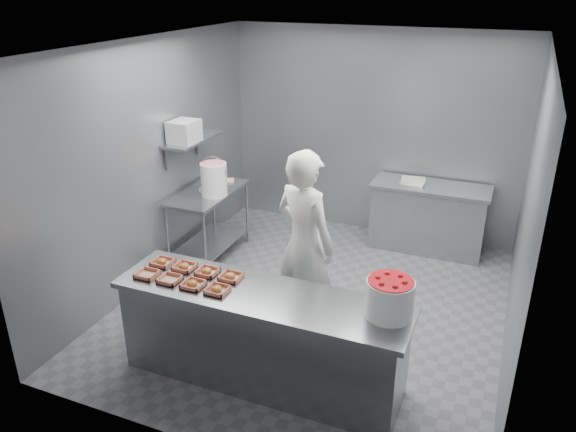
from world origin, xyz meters
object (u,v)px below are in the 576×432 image
object	(u,v)px
tray_4	(162,262)
tray_1	(170,279)
tray_3	(217,290)
tray_5	(184,267)
back_counter	(428,217)
glaze_bucket	(214,178)
tray_2	(193,284)
service_counter	(262,337)
tray_6	(207,271)
worker	(305,243)
strawberry_tub	(390,297)
tray_0	(147,274)
prep_table	(209,214)
appliance	(184,131)
tray_7	(231,277)

from	to	relation	value
tray_4	tray_1	bearing A→B (deg)	-45.08
tray_3	tray_5	world-z (taller)	same
tray_4	back_counter	bearing A→B (deg)	57.76
back_counter	tray_5	distance (m)	3.61
tray_3	tray_4	xyz separation A→B (m)	(-0.72, 0.24, 0.00)
back_counter	tray_3	world-z (taller)	tray_3
glaze_bucket	tray_1	bearing A→B (deg)	-71.28
tray_2	tray_4	world-z (taller)	same
service_counter	tray_1	distance (m)	0.96
service_counter	glaze_bucket	distance (m)	2.50
back_counter	tray_4	world-z (taller)	tray_4
tray_6	worker	xyz separation A→B (m)	(0.63, 0.81, 0.04)
tray_4	strawberry_tub	distance (m)	2.16
glaze_bucket	tray_0	bearing A→B (deg)	-77.63
strawberry_tub	glaze_bucket	bearing A→B (deg)	145.29
tray_1	tray_3	world-z (taller)	tray_3
tray_4	glaze_bucket	world-z (taller)	glaze_bucket
tray_1	tray_2	distance (m)	0.24
tray_1	service_counter	bearing A→B (deg)	8.35
tray_2	glaze_bucket	bearing A→B (deg)	114.56
prep_table	appliance	size ratio (longest dim) A/B	3.53
tray_6	service_counter	bearing A→B (deg)	-11.62
tray_4	glaze_bucket	distance (m)	1.83
service_counter	tray_2	world-z (taller)	tray_2
tray_1	tray_7	xyz separation A→B (m)	(0.48, 0.24, 0.00)
tray_4	tray_7	world-z (taller)	same
tray_2	glaze_bucket	xyz separation A→B (m)	(-0.92, 2.01, 0.19)
prep_table	tray_5	distance (m)	2.03
tray_7	glaze_bucket	distance (m)	2.12
service_counter	appliance	xyz separation A→B (m)	(-1.82, 1.79, 1.24)
glaze_bucket	tray_5	bearing A→B (deg)	-69.00
tray_1	tray_5	world-z (taller)	tray_5
tray_2	strawberry_tub	xyz separation A→B (m)	(1.67, 0.21, 0.15)
strawberry_tub	appliance	distance (m)	3.42
prep_table	tray_3	xyz separation A→B (m)	(1.30, -2.07, 0.33)
tray_0	tray_3	world-z (taller)	tray_3
tray_1	strawberry_tub	size ratio (longest dim) A/B	0.49
tray_3	tray_4	world-z (taller)	same
tray_5	appliance	bearing A→B (deg)	120.63
tray_1	glaze_bucket	xyz separation A→B (m)	(-0.68, 2.01, 0.19)
tray_3	worker	xyz separation A→B (m)	(0.39, 1.06, 0.04)
prep_table	strawberry_tub	size ratio (longest dim) A/B	3.13
prep_table	tray_4	bearing A→B (deg)	-72.48
strawberry_tub	glaze_bucket	distance (m)	3.15
glaze_bucket	service_counter	bearing A→B (deg)	-51.30
back_counter	glaze_bucket	bearing A→B (deg)	-150.47
glaze_bucket	tray_6	bearing A→B (deg)	-62.52
tray_1	back_counter	bearing A→B (deg)	62.84
tray_0	tray_4	size ratio (longest dim) A/B	1.00
tray_2	tray_5	xyz separation A→B (m)	(-0.24, 0.24, 0.00)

